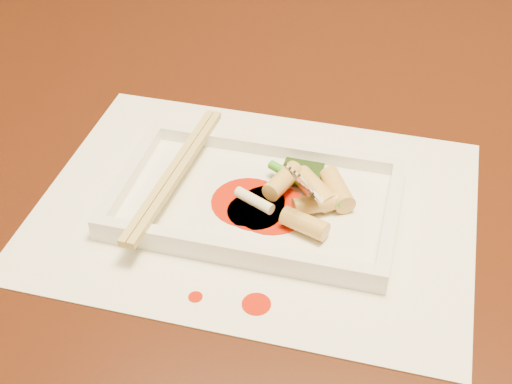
% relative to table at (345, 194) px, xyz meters
% --- Properties ---
extents(table, '(1.40, 0.90, 0.75)m').
position_rel_table_xyz_m(table, '(0.00, 0.00, 0.00)').
color(table, black).
rests_on(table, ground).
extents(placemat, '(0.40, 0.30, 0.00)m').
position_rel_table_xyz_m(placemat, '(-0.07, -0.16, 0.10)').
color(placemat, white).
rests_on(placemat, table).
extents(sauce_splatter_a, '(0.02, 0.02, 0.00)m').
position_rel_table_xyz_m(sauce_splatter_a, '(-0.04, -0.28, 0.10)').
color(sauce_splatter_a, '#BD1B05').
rests_on(sauce_splatter_a, placemat).
extents(sauce_splatter_b, '(0.01, 0.01, 0.00)m').
position_rel_table_xyz_m(sauce_splatter_b, '(-0.09, -0.28, 0.10)').
color(sauce_splatter_b, '#BD1B05').
rests_on(sauce_splatter_b, placemat).
extents(plate_base, '(0.26, 0.16, 0.01)m').
position_rel_table_xyz_m(plate_base, '(-0.07, -0.16, 0.11)').
color(plate_base, white).
rests_on(plate_base, placemat).
extents(plate_rim_far, '(0.26, 0.01, 0.01)m').
position_rel_table_xyz_m(plate_rim_far, '(-0.07, -0.09, 0.12)').
color(plate_rim_far, white).
rests_on(plate_rim_far, plate_base).
extents(plate_rim_near, '(0.26, 0.01, 0.01)m').
position_rel_table_xyz_m(plate_rim_near, '(-0.07, -0.23, 0.12)').
color(plate_rim_near, white).
rests_on(plate_rim_near, plate_base).
extents(plate_rim_left, '(0.01, 0.14, 0.01)m').
position_rel_table_xyz_m(plate_rim_left, '(-0.19, -0.16, 0.12)').
color(plate_rim_left, white).
rests_on(plate_rim_left, plate_base).
extents(plate_rim_right, '(0.01, 0.14, 0.01)m').
position_rel_table_xyz_m(plate_rim_right, '(0.06, -0.16, 0.12)').
color(plate_rim_right, white).
rests_on(plate_rim_right, plate_base).
extents(veg_piece, '(0.04, 0.03, 0.01)m').
position_rel_table_xyz_m(veg_piece, '(-0.03, -0.12, 0.12)').
color(veg_piece, black).
rests_on(veg_piece, plate_base).
extents(scallion_white, '(0.04, 0.03, 0.01)m').
position_rel_table_xyz_m(scallion_white, '(-0.06, -0.17, 0.12)').
color(scallion_white, '#EAEACC').
rests_on(scallion_white, plate_base).
extents(scallion_green, '(0.08, 0.05, 0.01)m').
position_rel_table_xyz_m(scallion_green, '(-0.02, -0.14, 0.12)').
color(scallion_green, '#2A9618').
rests_on(scallion_green, plate_base).
extents(chopstick_a, '(0.02, 0.20, 0.01)m').
position_rel_table_xyz_m(chopstick_a, '(-0.15, -0.16, 0.13)').
color(chopstick_a, tan).
rests_on(chopstick_a, plate_rim_near).
extents(chopstick_b, '(0.02, 0.20, 0.01)m').
position_rel_table_xyz_m(chopstick_b, '(-0.14, -0.16, 0.13)').
color(chopstick_b, tan).
rests_on(chopstick_b, plate_rim_near).
extents(fork, '(0.09, 0.10, 0.14)m').
position_rel_table_xyz_m(fork, '(0.00, -0.14, 0.18)').
color(fork, silver).
rests_on(fork, plate_base).
extents(sauce_blob_0, '(0.07, 0.07, 0.00)m').
position_rel_table_xyz_m(sauce_blob_0, '(-0.07, -0.17, 0.11)').
color(sauce_blob_0, '#BD1B05').
rests_on(sauce_blob_0, plate_base).
extents(sauce_blob_1, '(0.05, 0.05, 0.00)m').
position_rel_table_xyz_m(sauce_blob_1, '(-0.06, -0.18, 0.11)').
color(sauce_blob_1, '#BD1B05').
rests_on(sauce_blob_1, plate_base).
extents(sauce_blob_2, '(0.07, 0.07, 0.00)m').
position_rel_table_xyz_m(sauce_blob_2, '(-0.05, -0.17, 0.11)').
color(sauce_blob_2, '#BD1B05').
rests_on(sauce_blob_2, plate_base).
extents(rice_cake_0, '(0.05, 0.05, 0.02)m').
position_rel_table_xyz_m(rice_cake_0, '(-0.01, -0.14, 0.12)').
color(rice_cake_0, '#D8BA64').
rests_on(rice_cake_0, plate_base).
extents(rice_cake_1, '(0.05, 0.03, 0.02)m').
position_rel_table_xyz_m(rice_cake_1, '(-0.01, -0.19, 0.12)').
color(rice_cake_1, '#D8BA64').
rests_on(rice_cake_1, plate_base).
extents(rice_cake_2, '(0.03, 0.05, 0.02)m').
position_rel_table_xyz_m(rice_cake_2, '(-0.04, -0.15, 0.13)').
color(rice_cake_2, '#D8BA64').
rests_on(rice_cake_2, plate_base).
extents(rice_cake_3, '(0.04, 0.05, 0.02)m').
position_rel_table_xyz_m(rice_cake_3, '(0.01, -0.14, 0.12)').
color(rice_cake_3, '#D8BA64').
rests_on(rice_cake_3, plate_base).
extents(rice_cake_4, '(0.05, 0.03, 0.02)m').
position_rel_table_xyz_m(rice_cake_4, '(-0.01, -0.16, 0.12)').
color(rice_cake_4, '#D8BA64').
rests_on(rice_cake_4, plate_base).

